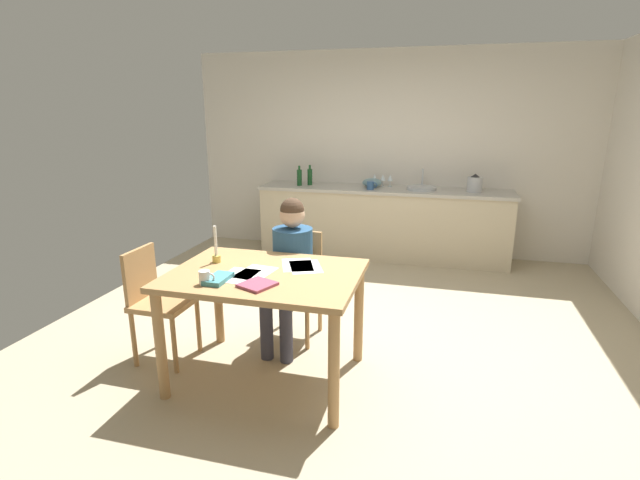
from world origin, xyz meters
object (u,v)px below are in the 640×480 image
Objects in this scene: dining_table at (265,288)px; chair_at_table at (297,279)px; wine_glass_back_left at (375,178)px; stovetop_kettle at (475,184)px; coffee_mug at (205,277)px; chair_side_empty at (157,299)px; mixing_bowl at (372,183)px; sink_unit at (421,188)px; wine_glass_by_kettle at (383,178)px; candlestick at (216,252)px; book_cookery at (257,285)px; book_magazine at (218,279)px; wine_glass_near_sink at (390,178)px; person_seated at (290,263)px; bottle_oil at (299,177)px; bottle_vinegar at (310,177)px; teacup_on_counter at (371,185)px.

dining_table is 0.73m from chair_at_table.
stovetop_kettle is at bearing -6.93° from wine_glass_back_left.
coffee_mug is 0.48× the size of stovetop_kettle.
chair_side_empty is 3.51× the size of mixing_bowl.
chair_side_empty is 3.91m from stovetop_kettle.
chair_side_empty reaches higher than dining_table.
chair_side_empty is 2.41× the size of sink_unit.
dining_table is 3.29m from wine_glass_by_kettle.
book_cookery is at bearing -38.43° from candlestick.
stovetop_kettle reaches higher than book_magazine.
mixing_bowl is at bearing 109.88° from book_cookery.
coffee_mug is 0.69× the size of wine_glass_near_sink.
person_seated is 4.64× the size of bottle_oil.
bottle_oil reaches higher than book_cookery.
wine_glass_back_left reaches higher than chair_at_table.
chair_at_table is 2.64m from wine_glass_near_sink.
wine_glass_near_sink reaches higher than chair_at_table.
person_seated is 2.70m from sink_unit.
dining_table is at bearing -115.64° from stovetop_kettle.
dining_table is 4.75× the size of candlestick.
dining_table is 1.47× the size of chair_side_empty.
chair_at_table is at bearing -121.96° from stovetop_kettle.
chair_side_empty is 3.34m from mixing_bowl.
bottle_oil is 0.95m from mixing_bowl.
person_seated is 2.74m from wine_glass_by_kettle.
book_magazine is at bearing -161.20° from book_cookery.
book_cookery is at bearing -85.83° from person_seated.
coffee_mug is (0.62, -0.36, 0.36)m from chair_side_empty.
chair_side_empty is (-0.89, -0.51, -0.19)m from person_seated.
dining_table is 4.87× the size of bottle_vinegar.
candlestick is 1.22× the size of stovetop_kettle.
bottle_vinegar is at bearing 179.57° from sink_unit.
teacup_on_counter is (-0.11, -0.30, -0.06)m from wine_glass_by_kettle.
bottle_oil is 0.14m from bottle_vinegar.
candlestick is at bearing -102.12° from mixing_bowl.
wine_glass_by_kettle reaches higher than dining_table.
chair_at_table is 2.50m from mixing_bowl.
chair_side_empty is at bearing -95.94° from bottle_vinegar.
bottle_vinegar reaches higher than stovetop_kettle.
wine_glass_back_left is (0.53, 3.56, 0.17)m from coffee_mug.
person_seated is 7.76× the size of wine_glass_near_sink.
book_cookery is 1.27× the size of wine_glass_near_sink.
sink_unit is (1.28, 2.99, 0.05)m from candlestick.
stovetop_kettle is at bearing 51.90° from chair_side_empty.
bottle_vinegar is 1.70× the size of wine_glass_by_kettle.
mixing_bowl is (-0.63, 0.05, 0.03)m from sink_unit.
sink_unit reaches higher than mixing_bowl.
chair_at_table is at bearing -109.90° from sink_unit.
wine_glass_near_sink is 0.20m from wine_glass_back_left.
bottle_vinegar is at bearing 84.06° from chair_side_empty.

